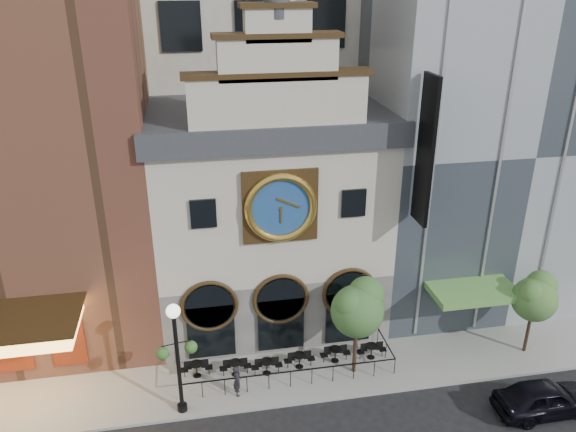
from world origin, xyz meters
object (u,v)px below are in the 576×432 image
at_px(bistro_3, 299,360).
at_px(tree_left, 358,307).
at_px(bistro_1, 235,367).
at_px(bistro_2, 267,366).
at_px(bistro_0, 197,368).
at_px(car_right, 546,398).
at_px(bistro_5, 371,350).
at_px(tree_right, 535,296).
at_px(lamppost, 177,347).
at_px(bistro_4, 335,353).
at_px(pedestrian, 237,381).

relative_size(bistro_3, tree_left, 0.31).
bearing_deg(bistro_1, bistro_2, -7.37).
relative_size(bistro_0, bistro_2, 1.00).
distance_m(bistro_3, car_right, 11.62).
xyz_separation_m(bistro_3, bistro_5, (3.84, 0.07, 0.00)).
height_order(bistro_2, tree_right, tree_right).
bearing_deg(bistro_5, bistro_2, -177.24).
bearing_deg(tree_left, bistro_2, 172.78).
xyz_separation_m(lamppost, tree_right, (18.02, 1.24, -0.15)).
bearing_deg(bistro_4, bistro_1, -178.32).
bearing_deg(car_right, tree_left, 61.19).
xyz_separation_m(bistro_0, tree_right, (17.28, -1.03, 2.90)).
xyz_separation_m(bistro_4, tree_left, (0.78, -0.91, 3.31)).
bearing_deg(bistro_5, tree_left, -144.17).
bearing_deg(tree_left, bistro_0, 172.74).
bearing_deg(bistro_1, tree_right, -2.94).
bearing_deg(lamppost, bistro_1, 26.63).
bearing_deg(pedestrian, tree_right, -89.66).
relative_size(bistro_0, pedestrian, 0.98).
relative_size(car_right, tree_right, 1.04).
bearing_deg(bistro_3, tree_right, -3.74).
bearing_deg(lamppost, bistro_3, 8.13).
distance_m(bistro_0, bistro_1, 1.92).
height_order(pedestrian, tree_right, tree_right).
distance_m(bistro_0, tree_right, 17.55).
xyz_separation_m(pedestrian, tree_left, (6.00, 0.67, 2.97)).
bearing_deg(bistro_2, bistro_4, 5.55).
xyz_separation_m(bistro_4, tree_right, (10.19, -0.94, 2.90)).
relative_size(bistro_1, bistro_2, 1.00).
distance_m(bistro_5, tree_left, 3.60).
distance_m(car_right, lamppost, 16.91).
relative_size(bistro_2, pedestrian, 0.98).
distance_m(bistro_0, lamppost, 3.88).
height_order(bistro_1, bistro_5, same).
height_order(bistro_2, tree_left, tree_left).
relative_size(bistro_5, car_right, 0.33).
height_order(bistro_5, tree_left, tree_left).
xyz_separation_m(bistro_5, car_right, (6.66, -5.05, 0.20)).
distance_m(bistro_3, tree_right, 12.48).
bearing_deg(tree_right, car_right, -111.06).
relative_size(car_right, pedestrian, 2.97).
bearing_deg(bistro_0, bistro_2, -7.31).
height_order(bistro_1, tree_left, tree_left).
height_order(bistro_0, bistro_4, same).
bearing_deg(bistro_3, bistro_4, 4.47).
height_order(bistro_0, car_right, car_right).
xyz_separation_m(bistro_1, tree_left, (5.95, -0.76, 3.31)).
relative_size(bistro_0, bistro_4, 1.00).
bearing_deg(bistro_4, bistro_3, -175.53).
relative_size(bistro_1, tree_left, 0.31).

